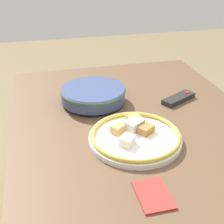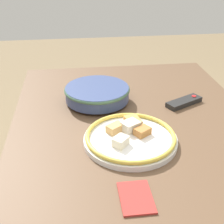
# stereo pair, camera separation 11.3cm
# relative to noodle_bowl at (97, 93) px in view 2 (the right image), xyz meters

# --- Properties ---
(dining_table) EXTENTS (1.25, 0.90, 0.77)m
(dining_table) POSITION_rel_noodle_bowl_xyz_m (0.22, 0.12, -0.13)
(dining_table) COLOR brown
(dining_table) RESTS_ON ground_plane
(noodle_bowl) EXTENTS (0.26, 0.26, 0.07)m
(noodle_bowl) POSITION_rel_noodle_bowl_xyz_m (0.00, 0.00, 0.00)
(noodle_bowl) COLOR #384775
(noodle_bowl) RESTS_ON dining_table
(food_plate) EXTENTS (0.31, 0.31, 0.05)m
(food_plate) POSITION_rel_noodle_bowl_xyz_m (0.30, 0.08, -0.02)
(food_plate) COLOR white
(food_plate) RESTS_ON dining_table
(tv_remote) EXTENTS (0.12, 0.16, 0.02)m
(tv_remote) POSITION_rel_noodle_bowl_xyz_m (0.06, 0.35, -0.03)
(tv_remote) COLOR black
(tv_remote) RESTS_ON dining_table
(folded_napkin) EXTENTS (0.12, 0.08, 0.01)m
(folded_napkin) POSITION_rel_noodle_bowl_xyz_m (0.56, 0.05, -0.04)
(folded_napkin) COLOR #B2332D
(folded_napkin) RESTS_ON dining_table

